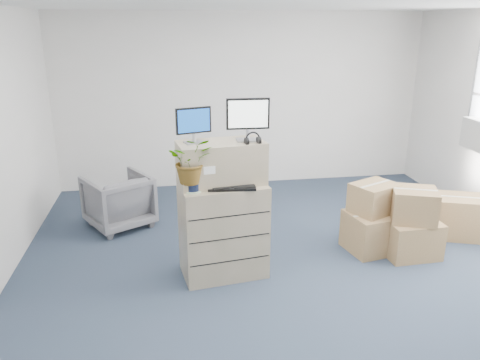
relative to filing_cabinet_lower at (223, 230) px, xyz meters
name	(u,v)px	position (x,y,z in m)	size (l,w,h in m)	color
ground	(298,290)	(0.71, -0.48, -0.51)	(7.00, 7.00, 0.00)	#263445
wall_back	(242,101)	(0.71, 3.03, 0.89)	(6.00, 0.02, 2.80)	silver
filing_cabinet_lower	(223,230)	(0.00, 0.00, 0.00)	(0.88, 0.54, 1.03)	gray
filing_cabinet_upper	(221,163)	(-0.01, 0.05, 0.73)	(0.88, 0.44, 0.44)	gray
monitor_left	(194,123)	(-0.28, 0.04, 1.15)	(0.36, 0.19, 0.36)	#99999E
monitor_right	(248,117)	(0.27, 0.06, 1.20)	(0.44, 0.17, 0.43)	#99999E
headphones	(253,139)	(0.30, -0.06, 1.00)	(0.16, 0.16, 0.02)	black
keyboard	(232,187)	(0.08, -0.14, 0.53)	(0.48, 0.20, 0.03)	black
mouse	(257,183)	(0.35, -0.07, 0.53)	(0.10, 0.06, 0.03)	silver
water_bottle	(228,171)	(0.07, 0.07, 0.64)	(0.07, 0.07, 0.25)	gray
phone_dock	(216,179)	(-0.07, 0.04, 0.56)	(0.07, 0.06, 0.14)	silver
external_drive	(254,175)	(0.36, 0.18, 0.54)	(0.21, 0.16, 0.06)	black
tissue_box	(250,170)	(0.31, 0.12, 0.62)	(0.22, 0.11, 0.08)	#397DC1
potted_plant	(191,166)	(-0.32, -0.15, 0.77)	(0.45, 0.49, 0.45)	#A4C19B
office_chair	(118,199)	(-1.23, 1.47, -0.12)	(0.76, 0.71, 0.78)	#5D5D62
cardboard_boxes	(413,221)	(2.35, 0.27, -0.18)	(2.04, 1.02, 0.82)	olive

